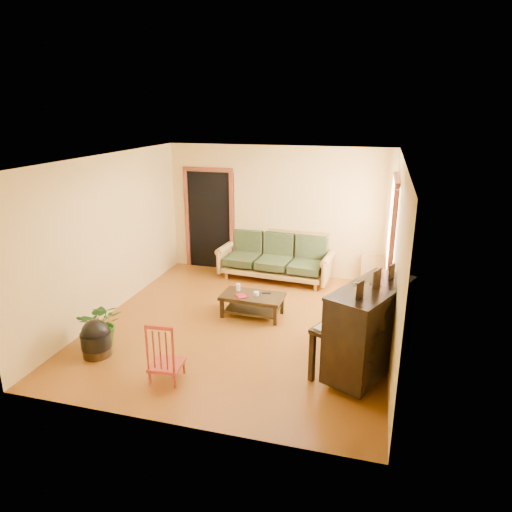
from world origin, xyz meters
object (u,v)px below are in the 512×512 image
(sofa, at_px, (275,257))
(footstool, at_px, (96,342))
(piano, at_px, (369,331))
(red_chair, at_px, (166,350))
(potted_plant, at_px, (102,324))
(coffee_table, at_px, (252,305))
(ceramic_crock, at_px, (371,279))
(armchair, at_px, (356,311))

(sofa, xyz_separation_m, footstool, (-1.71, -3.55, -0.28))
(piano, xyz_separation_m, red_chair, (-2.42, -0.79, -0.19))
(footstool, xyz_separation_m, potted_plant, (-0.06, 0.26, 0.15))
(sofa, bearing_deg, footstool, -110.91)
(coffee_table, height_order, potted_plant, potted_plant)
(sofa, height_order, piano, piano)
(red_chair, bearing_deg, footstool, 162.21)
(coffee_table, distance_m, red_chair, 2.16)
(sofa, relative_size, piano, 1.61)
(sofa, relative_size, ceramic_crock, 7.97)
(coffee_table, xyz_separation_m, potted_plant, (-1.80, -1.54, 0.16))
(coffee_table, bearing_deg, ceramic_crock, 45.38)
(coffee_table, height_order, footstool, footstool)
(sofa, height_order, ceramic_crock, sofa)
(piano, bearing_deg, potted_plant, -151.17)
(armchair, bearing_deg, piano, -55.03)
(sofa, bearing_deg, ceramic_crock, 8.65)
(coffee_table, relative_size, potted_plant, 1.46)
(armchair, xyz_separation_m, potted_plant, (-3.48, -1.27, -0.07))
(red_chair, relative_size, potted_plant, 1.19)
(sofa, distance_m, footstool, 3.95)
(coffee_table, distance_m, piano, 2.32)
(piano, bearing_deg, ceramic_crock, 115.43)
(piano, xyz_separation_m, footstool, (-3.63, -0.51, -0.41))
(ceramic_crock, bearing_deg, red_chair, -121.16)
(footstool, bearing_deg, ceramic_crock, 45.59)
(ceramic_crock, bearing_deg, armchair, -94.64)
(sofa, bearing_deg, coffee_table, -84.10)
(sofa, height_order, potted_plant, sofa)
(coffee_table, bearing_deg, piano, -34.27)
(coffee_table, bearing_deg, potted_plant, -139.52)
(armchair, bearing_deg, sofa, 153.90)
(sofa, xyz_separation_m, piano, (1.92, -3.04, 0.13))
(coffee_table, bearing_deg, red_chair, -104.52)
(red_chair, bearing_deg, potted_plant, 152.35)
(sofa, relative_size, red_chair, 2.67)
(potted_plant, bearing_deg, coffee_table, 40.48)
(piano, bearing_deg, footstool, -147.12)
(piano, bearing_deg, armchair, 126.24)
(red_chair, bearing_deg, coffee_table, 71.07)
(red_chair, height_order, potted_plant, red_chair)
(footstool, xyz_separation_m, red_chair, (1.20, -0.29, 0.22))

